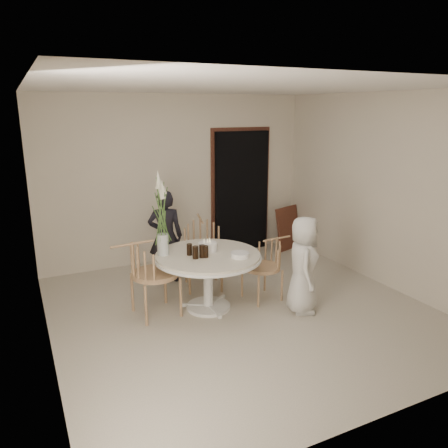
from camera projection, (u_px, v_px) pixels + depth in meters
name	position (u px, v px, depth m)	size (l,w,h in m)	color
ground	(242.00, 310.00, 5.52)	(4.50, 4.50, 0.00)	beige
room_shell	(243.00, 184.00, 5.10)	(4.50, 4.50, 4.50)	white
doorway	(241.00, 192.00, 7.64)	(1.00, 0.10, 2.10)	black
door_trim	(240.00, 188.00, 7.66)	(1.12, 0.03, 2.22)	brown
table	(208.00, 263.00, 5.43)	(1.33, 1.33, 0.73)	white
picture_frame	(288.00, 228.00, 7.88)	(0.58, 0.04, 0.77)	brown
chair_far	(202.00, 242.00, 6.21)	(0.63, 0.66, 0.97)	tan
chair_right	(269.00, 260.00, 5.78)	(0.52, 0.49, 0.82)	tan
chair_left	(144.00, 268.00, 5.20)	(0.62, 0.58, 0.98)	tan
girl	(166.00, 236.00, 6.31)	(0.50, 0.33, 1.36)	black
boy	(303.00, 265.00, 5.36)	(0.60, 0.39, 1.22)	silver
birthday_cake	(208.00, 247.00, 5.49)	(0.23, 0.23, 0.16)	white
cola_tumbler_a	(202.00, 251.00, 5.25)	(0.07, 0.07, 0.16)	black
cola_tumbler_b	(206.00, 252.00, 5.25)	(0.07, 0.07, 0.15)	black
cola_tumbler_c	(189.00, 250.00, 5.34)	(0.07, 0.07, 0.14)	black
cola_tumbler_d	(195.00, 252.00, 5.21)	(0.07, 0.07, 0.15)	black
plate_stack	(240.00, 255.00, 5.28)	(0.22, 0.22, 0.06)	white
flower_vase	(162.00, 218.00, 5.25)	(0.14, 0.14, 1.04)	silver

